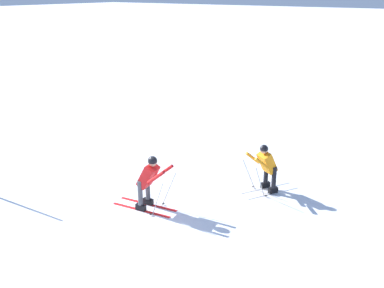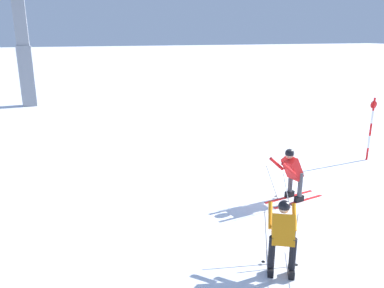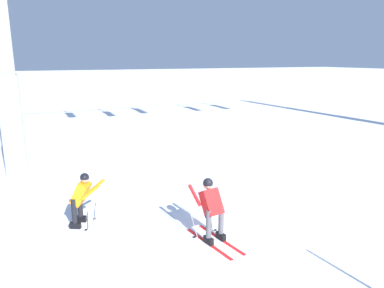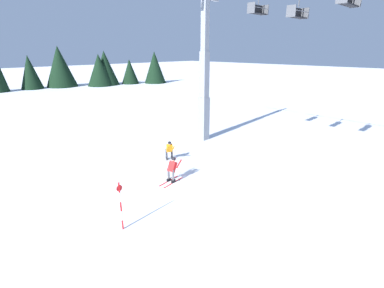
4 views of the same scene
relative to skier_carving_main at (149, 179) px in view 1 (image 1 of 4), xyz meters
The scene contains 3 objects.
ground_plane 1.27m from the skier_carving_main, 45.60° to the right, with size 260.00×260.00×0.00m, color white.
skier_carving_main is the anchor object (origin of this frame).
skier_distant_uphill 3.39m from the skier_carving_main, 142.80° to the left, with size 1.72×1.29×1.56m.
Camera 1 is at (6.93, 7.37, 5.51)m, focal length 39.89 mm.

